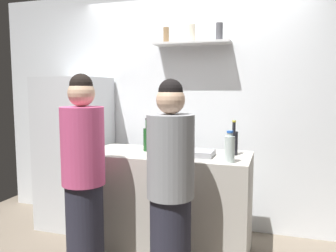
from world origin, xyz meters
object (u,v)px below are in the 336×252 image
(baking_pan, at_px, (194,153))
(utensil_holder, at_px, (175,144))
(person_pink_top, at_px, (84,179))
(person_grey_hoodie, at_px, (171,193))
(refrigerator, at_px, (75,152))
(wine_bottle_dark_glass, at_px, (234,142))
(water_bottle_plastic, at_px, (230,148))
(wine_bottle_green_glass, at_px, (147,139))

(baking_pan, distance_m, utensil_holder, 0.32)
(person_pink_top, distance_m, person_grey_hoodie, 0.73)
(refrigerator, xyz_separation_m, wine_bottle_dark_glass, (1.78, -0.24, 0.23))
(water_bottle_plastic, height_order, person_pink_top, person_pink_top)
(person_pink_top, bearing_deg, wine_bottle_dark_glass, 171.66)
(utensil_holder, bearing_deg, baking_pan, -41.97)
(refrigerator, distance_m, baking_pan, 1.51)
(wine_bottle_dark_glass, bearing_deg, refrigerator, 172.40)
(wine_bottle_green_glass, relative_size, person_pink_top, 0.19)
(wine_bottle_dark_glass, xyz_separation_m, person_grey_hoodie, (-0.36, -0.75, -0.27))
(baking_pan, bearing_deg, wine_bottle_dark_glass, 24.31)
(utensil_holder, bearing_deg, water_bottle_plastic, -34.50)
(wine_bottle_green_glass, bearing_deg, person_grey_hoodie, -57.32)
(wine_bottle_green_glass, bearing_deg, wine_bottle_dark_glass, 3.65)
(wine_bottle_green_glass, bearing_deg, refrigerator, 163.52)
(wine_bottle_green_glass, relative_size, person_grey_hoodie, 0.20)
(wine_bottle_dark_glass, bearing_deg, utensil_holder, 173.42)
(water_bottle_plastic, bearing_deg, person_pink_top, -160.33)
(utensil_holder, height_order, wine_bottle_green_glass, wine_bottle_green_glass)
(wine_bottle_dark_glass, relative_size, wine_bottle_green_glass, 0.99)
(baking_pan, xyz_separation_m, person_grey_hoodie, (-0.03, -0.60, -0.18))
(refrigerator, distance_m, wine_bottle_dark_glass, 1.81)
(utensil_holder, bearing_deg, wine_bottle_dark_glass, -6.58)
(utensil_holder, bearing_deg, refrigerator, 171.94)
(utensil_holder, xyz_separation_m, person_grey_hoodie, (0.20, -0.81, -0.21))
(baking_pan, relative_size, wine_bottle_dark_glass, 1.10)
(wine_bottle_dark_glass, bearing_deg, person_pink_top, -146.68)
(utensil_holder, relative_size, water_bottle_plastic, 0.83)
(wine_bottle_dark_glass, height_order, water_bottle_plastic, wine_bottle_dark_glass)
(person_grey_hoodie, bearing_deg, utensil_holder, 134.81)
(wine_bottle_dark_glass, xyz_separation_m, water_bottle_plastic, (0.01, -0.32, -0.00))
(refrigerator, height_order, wine_bottle_green_glass, refrigerator)
(wine_bottle_green_glass, height_order, water_bottle_plastic, wine_bottle_green_glass)
(wine_bottle_green_glass, bearing_deg, water_bottle_plastic, -18.59)
(refrigerator, bearing_deg, person_pink_top, -53.99)
(refrigerator, bearing_deg, utensil_holder, -8.06)
(wine_bottle_dark_glass, relative_size, water_bottle_plastic, 1.21)
(baking_pan, xyz_separation_m, wine_bottle_green_glass, (-0.48, 0.10, 0.09))
(baking_pan, relative_size, utensil_holder, 1.61)
(refrigerator, distance_m, person_grey_hoodie, 1.73)
(refrigerator, relative_size, baking_pan, 4.85)
(baking_pan, relative_size, water_bottle_plastic, 1.33)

